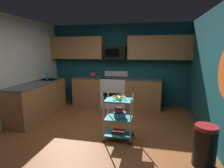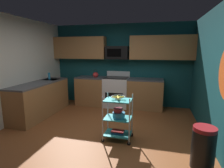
{
  "view_description": "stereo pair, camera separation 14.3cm",
  "coord_description": "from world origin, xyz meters",
  "px_view_note": "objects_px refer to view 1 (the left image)",
  "views": [
    {
      "loc": [
        1.03,
        -3.39,
        1.78
      ],
      "look_at": [
        0.23,
        0.39,
        1.05
      ],
      "focal_mm": 28.86,
      "sensor_mm": 36.0,
      "label": 1
    },
    {
      "loc": [
        1.17,
        -3.35,
        1.78
      ],
      "look_at": [
        0.23,
        0.39,
        1.05
      ],
      "focal_mm": 28.86,
      "sensor_mm": 36.0,
      "label": 2
    }
  ],
  "objects_px": {
    "mixing_bowl_large": "(120,115)",
    "dish_soap_bottle": "(47,76)",
    "fruit_bowl": "(119,97)",
    "mixing_bowl_small": "(119,110)",
    "oven_range": "(114,92)",
    "microwave": "(115,53)",
    "trash_can": "(205,146)",
    "rolling_cart": "(119,118)",
    "book_stack": "(119,132)",
    "kettle": "(93,75)"
  },
  "relations": [
    {
      "from": "oven_range",
      "to": "fruit_bowl",
      "type": "relative_size",
      "value": 4.04
    },
    {
      "from": "rolling_cart",
      "to": "book_stack",
      "type": "xyz_separation_m",
      "value": [
        -0.0,
        -0.0,
        -0.29
      ]
    },
    {
      "from": "rolling_cart",
      "to": "book_stack",
      "type": "height_order",
      "value": "rolling_cart"
    },
    {
      "from": "dish_soap_bottle",
      "to": "kettle",
      "type": "bearing_deg",
      "value": 33.56
    },
    {
      "from": "oven_range",
      "to": "dish_soap_bottle",
      "type": "relative_size",
      "value": 5.5
    },
    {
      "from": "mixing_bowl_large",
      "to": "microwave",
      "type": "bearing_deg",
      "value": 103.42
    },
    {
      "from": "fruit_bowl",
      "to": "mixing_bowl_large",
      "type": "distance_m",
      "value": 0.36
    },
    {
      "from": "mixing_bowl_large",
      "to": "fruit_bowl",
      "type": "bearing_deg",
      "value": 180.0
    },
    {
      "from": "fruit_bowl",
      "to": "mixing_bowl_small",
      "type": "distance_m",
      "value": 0.26
    },
    {
      "from": "dish_soap_bottle",
      "to": "trash_can",
      "type": "bearing_deg",
      "value": -26.62
    },
    {
      "from": "rolling_cart",
      "to": "kettle",
      "type": "bearing_deg",
      "value": 119.41
    },
    {
      "from": "mixing_bowl_small",
      "to": "book_stack",
      "type": "height_order",
      "value": "mixing_bowl_small"
    },
    {
      "from": "rolling_cart",
      "to": "dish_soap_bottle",
      "type": "bearing_deg",
      "value": 150.31
    },
    {
      "from": "book_stack",
      "to": "trash_can",
      "type": "distance_m",
      "value": 1.56
    },
    {
      "from": "oven_range",
      "to": "mixing_bowl_large",
      "type": "bearing_deg",
      "value": -75.96
    },
    {
      "from": "mixing_bowl_large",
      "to": "mixing_bowl_small",
      "type": "height_order",
      "value": "mixing_bowl_small"
    },
    {
      "from": "microwave",
      "to": "mixing_bowl_small",
      "type": "xyz_separation_m",
      "value": [
        0.52,
        -2.26,
        -1.08
      ]
    },
    {
      "from": "microwave",
      "to": "fruit_bowl",
      "type": "distance_m",
      "value": 2.46
    },
    {
      "from": "rolling_cart",
      "to": "book_stack",
      "type": "bearing_deg",
      "value": -172.87
    },
    {
      "from": "fruit_bowl",
      "to": "dish_soap_bottle",
      "type": "relative_size",
      "value": 1.36
    },
    {
      "from": "mixing_bowl_large",
      "to": "book_stack",
      "type": "height_order",
      "value": "mixing_bowl_large"
    },
    {
      "from": "mixing_bowl_small",
      "to": "book_stack",
      "type": "bearing_deg",
      "value": 144.73
    },
    {
      "from": "fruit_bowl",
      "to": "trash_can",
      "type": "xyz_separation_m",
      "value": [
        1.44,
        -0.56,
        -0.55
      ]
    },
    {
      "from": "fruit_bowl",
      "to": "kettle",
      "type": "bearing_deg",
      "value": 119.41
    },
    {
      "from": "fruit_bowl",
      "to": "kettle",
      "type": "distance_m",
      "value": 2.47
    },
    {
      "from": "microwave",
      "to": "trash_can",
      "type": "bearing_deg",
      "value": -55.1
    },
    {
      "from": "oven_range",
      "to": "trash_can",
      "type": "bearing_deg",
      "value": -54.08
    },
    {
      "from": "kettle",
      "to": "fruit_bowl",
      "type": "bearing_deg",
      "value": -60.59
    },
    {
      "from": "microwave",
      "to": "book_stack",
      "type": "relative_size",
      "value": 2.75
    },
    {
      "from": "book_stack",
      "to": "dish_soap_bottle",
      "type": "relative_size",
      "value": 1.27
    },
    {
      "from": "kettle",
      "to": "oven_range",
      "type": "bearing_deg",
      "value": 0.32
    },
    {
      "from": "kettle",
      "to": "trash_can",
      "type": "xyz_separation_m",
      "value": [
        2.65,
        -2.7,
        -0.67
      ]
    },
    {
      "from": "book_stack",
      "to": "trash_can",
      "type": "xyz_separation_m",
      "value": [
        1.44,
        -0.56,
        0.17
      ]
    },
    {
      "from": "mixing_bowl_large",
      "to": "kettle",
      "type": "xyz_separation_m",
      "value": [
        -1.23,
        2.15,
        0.48
      ]
    },
    {
      "from": "mixing_bowl_large",
      "to": "mixing_bowl_small",
      "type": "relative_size",
      "value": 1.38
    },
    {
      "from": "rolling_cart",
      "to": "fruit_bowl",
      "type": "height_order",
      "value": "rolling_cart"
    },
    {
      "from": "rolling_cart",
      "to": "mixing_bowl_small",
      "type": "relative_size",
      "value": 5.03
    },
    {
      "from": "oven_range",
      "to": "dish_soap_bottle",
      "type": "xyz_separation_m",
      "value": [
        -1.87,
        -0.79,
        0.54
      ]
    },
    {
      "from": "microwave",
      "to": "trash_can",
      "type": "distance_m",
      "value": 3.69
    },
    {
      "from": "oven_range",
      "to": "mixing_bowl_small",
      "type": "distance_m",
      "value": 2.22
    },
    {
      "from": "oven_range",
      "to": "fruit_bowl",
      "type": "distance_m",
      "value": 2.25
    },
    {
      "from": "dish_soap_bottle",
      "to": "mixing_bowl_small",
      "type": "bearing_deg",
      "value": -29.7
    },
    {
      "from": "trash_can",
      "to": "fruit_bowl",
      "type": "bearing_deg",
      "value": 158.84
    },
    {
      "from": "microwave",
      "to": "book_stack",
      "type": "height_order",
      "value": "microwave"
    },
    {
      "from": "oven_range",
      "to": "kettle",
      "type": "relative_size",
      "value": 4.17
    },
    {
      "from": "book_stack",
      "to": "mixing_bowl_large",
      "type": "bearing_deg",
      "value": 0.0
    },
    {
      "from": "mixing_bowl_large",
      "to": "trash_can",
      "type": "bearing_deg",
      "value": -21.41
    },
    {
      "from": "fruit_bowl",
      "to": "mixing_bowl_small",
      "type": "xyz_separation_m",
      "value": [
        0.0,
        -0.0,
        -0.26
      ]
    },
    {
      "from": "mixing_bowl_large",
      "to": "dish_soap_bottle",
      "type": "relative_size",
      "value": 1.26
    },
    {
      "from": "mixing_bowl_large",
      "to": "dish_soap_bottle",
      "type": "xyz_separation_m",
      "value": [
        -2.41,
        1.36,
        0.5
      ]
    }
  ]
}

